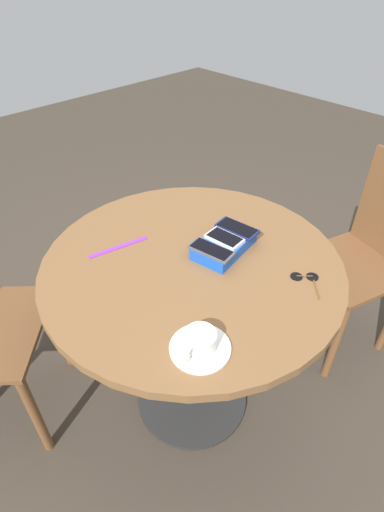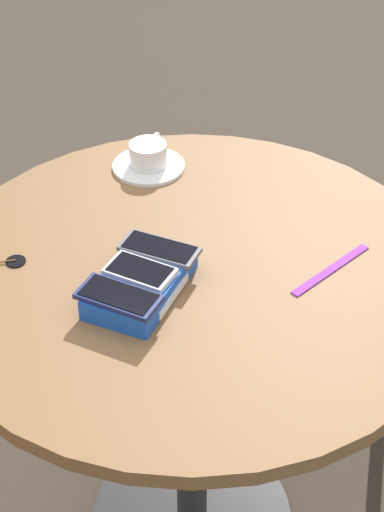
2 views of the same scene
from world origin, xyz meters
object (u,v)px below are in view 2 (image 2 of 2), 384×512
object	(u,v)px
round_table	(192,324)
saucer	(149,166)
phone_box	(141,284)
phone_navy	(119,297)
lanyard_strap	(331,270)
sunglasses	(1,260)
coffee_cup	(149,153)
phone_gray	(159,249)
phone_white	(140,272)

from	to	relation	value
round_table	saucer	size ratio (longest dim) A/B	6.15
phone_box	saucer	bearing A→B (deg)	34.19
phone_navy	lanyard_strap	world-z (taller)	phone_navy
round_table	phone_box	size ratio (longest dim) A/B	4.07
round_table	sunglasses	distance (m)	0.38
sunglasses	saucer	bearing A→B (deg)	-4.91
phone_navy	lanyard_strap	size ratio (longest dim) A/B	0.72
saucer	coffee_cup	xyz separation A→B (m)	(0.00, 0.00, 0.03)
phone_navy	sunglasses	distance (m)	0.28
phone_gray	saucer	bearing A→B (deg)	39.46
phone_white	lanyard_strap	bearing A→B (deg)	-46.07
phone_white	coffee_cup	xyz separation A→B (m)	(0.34, 0.23, -0.01)
phone_box	saucer	size ratio (longest dim) A/B	1.51
phone_gray	lanyard_strap	bearing A→B (deg)	-57.24
phone_white	saucer	size ratio (longest dim) A/B	0.80
phone_navy	phone_white	xyz separation A→B (m)	(0.07, 0.01, 0.00)
round_table	phone_navy	distance (m)	0.27
phone_white	phone_box	bearing A→B (deg)	-124.41
phone_white	sunglasses	distance (m)	0.28
phone_navy	sunglasses	size ratio (longest dim) A/B	1.21
phone_navy	coffee_cup	distance (m)	0.48
round_table	coffee_cup	size ratio (longest dim) A/B	8.71
phone_box	phone_white	size ratio (longest dim) A/B	1.90
phone_gray	phone_white	bearing A→B (deg)	-171.49
lanyard_strap	phone_white	bearing A→B (deg)	133.93
phone_navy	sunglasses	xyz separation A→B (m)	(-0.00, 0.28, -0.04)
round_table	phone_box	xyz separation A→B (m)	(-0.12, 0.03, 0.17)
sunglasses	phone_box	bearing A→B (deg)	-74.84
phone_gray	saucer	xyz separation A→B (m)	(0.27, 0.22, -0.04)
phone_box	sunglasses	world-z (taller)	phone_box
phone_white	lanyard_strap	world-z (taller)	phone_white
lanyard_strap	sunglasses	world-z (taller)	sunglasses
round_table	sunglasses	world-z (taller)	sunglasses
lanyard_strap	phone_gray	bearing A→B (deg)	122.76
phone_white	coffee_cup	distance (m)	0.42
phone_navy	phone_white	size ratio (longest dim) A/B	1.19
phone_white	lanyard_strap	distance (m)	0.35
phone_white	round_table	bearing A→B (deg)	-15.33
coffee_cup	phone_box	bearing A→B (deg)	-145.95
coffee_cup	phone_gray	bearing A→B (deg)	-140.75
round_table	saucer	distance (m)	0.38
lanyard_strap	sunglasses	xyz separation A→B (m)	(-0.32, 0.52, 0.00)
round_table	sunglasses	bearing A→B (deg)	122.17
phone_white	saucer	xyz separation A→B (m)	(0.34, 0.23, -0.04)
saucer	phone_gray	bearing A→B (deg)	-140.54
phone_box	phone_navy	bearing A→B (deg)	-173.03
round_table	saucer	bearing A→B (deg)	49.30
phone_white	coffee_cup	world-z (taller)	coffee_cup
phone_navy	coffee_cup	world-z (taller)	coffee_cup
coffee_cup	sunglasses	bearing A→B (deg)	175.23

